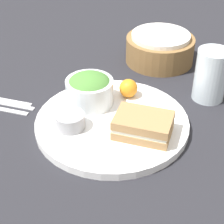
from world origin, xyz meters
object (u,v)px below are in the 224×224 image
at_px(plate, 112,123).
at_px(dressing_cup, 70,121).
at_px(sandwich, 143,125).
at_px(drink_glass, 211,75).
at_px(salad_bowl, 90,89).
at_px(spoon, 1,99).
at_px(bread_basket, 160,48).

height_order(plate, dressing_cup, dressing_cup).
xyz_separation_m(sandwich, drink_glass, (0.11, 0.21, 0.02)).
height_order(plate, drink_glass, drink_glass).
height_order(salad_bowl, spoon, salad_bowl).
height_order(sandwich, bread_basket, bread_basket).
bearing_deg(dressing_cup, spoon, 162.90).
xyz_separation_m(plate, salad_bowl, (-0.07, 0.05, 0.05)).
height_order(sandwich, spoon, sandwich).
bearing_deg(bread_basket, sandwich, -83.07).
bearing_deg(plate, spoon, 177.44).
height_order(dressing_cup, spoon, dressing_cup).
bearing_deg(sandwich, dressing_cup, -170.45).
height_order(bread_basket, spoon, bread_basket).
height_order(plate, sandwich, sandwich).
relative_size(salad_bowl, drink_glass, 0.86).
bearing_deg(dressing_cup, drink_glass, 41.88).
xyz_separation_m(bread_basket, spoon, (-0.33, -0.32, -0.04)).
bearing_deg(spoon, bread_basket, -136.24).
bearing_deg(salad_bowl, spoon, -171.50).
xyz_separation_m(dressing_cup, drink_glass, (0.26, 0.24, 0.03)).
bearing_deg(dressing_cup, salad_bowl, 86.20).
xyz_separation_m(dressing_cup, spoon, (-0.22, 0.07, -0.03)).
distance_m(drink_glass, bread_basket, 0.22).
relative_size(plate, salad_bowl, 3.09).
height_order(plate, spoon, plate).
height_order(sandwich, drink_glass, drink_glass).
bearing_deg(sandwich, spoon, 173.69).
bearing_deg(drink_glass, sandwich, -117.79).
bearing_deg(bread_basket, salad_bowl, -109.48).
height_order(dressing_cup, bread_basket, bread_basket).
bearing_deg(dressing_cup, plate, 35.12).
xyz_separation_m(sandwich, dressing_cup, (-0.15, -0.03, -0.01)).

